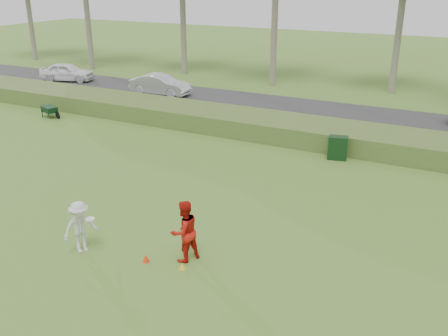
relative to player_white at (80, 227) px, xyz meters
The scene contains 11 objects.
ground 2.38m from the player_white, 20.25° to the left, with size 120.00×120.00×0.00m, color #446F25.
reed_strip 12.96m from the player_white, 80.62° to the left, with size 80.00×3.00×0.90m, color #446026.
park_road 17.92m from the player_white, 83.23° to the left, with size 80.00×6.00×0.06m, color #2D2D2D.
player_white is the anchor object (origin of this frame).
player_red 3.03m from the player_white, 18.74° to the left, with size 0.87×0.68×1.78m, color red.
cone_orange 2.11m from the player_white, 10.61° to the left, with size 0.20×0.20×0.22m, color #F0350C.
cone_yellow 3.18m from the player_white, ahead, with size 0.18×0.18×0.19m, color yellow.
utility_cabinet 11.81m from the player_white, 68.12° to the left, with size 0.81×0.51×1.01m, color black.
wheelbarrow 15.39m from the player_white, 138.81° to the left, with size 1.32×0.85×0.63m.
car_left 25.36m from the player_white, 134.74° to the left, with size 1.57×3.89×1.33m, color white.
car_mid 19.71m from the player_white, 117.80° to the left, with size 1.40×4.01×1.32m, color white.
Camera 1 is at (7.31, -10.03, 7.47)m, focal length 40.00 mm.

